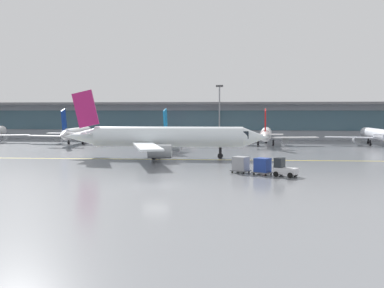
% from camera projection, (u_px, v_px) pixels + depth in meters
% --- Properties ---
extents(ground_plane, '(400.00, 400.00, 0.00)m').
position_uv_depth(ground_plane, '(156.00, 186.00, 46.13)').
color(ground_plane, slate).
extents(taxiway_centreline_stripe, '(109.92, 4.81, 0.01)m').
position_uv_depth(taxiway_centreline_stripe, '(166.00, 159.00, 71.29)').
color(taxiway_centreline_stripe, yellow).
rests_on(taxiway_centreline_stripe, ground_plane).
extents(terminal_concourse, '(168.79, 11.00, 9.60)m').
position_uv_depth(terminal_concourse, '(215.00, 120.00, 124.30)').
color(terminal_concourse, '#8C939E').
rests_on(terminal_concourse, ground_plane).
extents(gate_airplane_1, '(22.00, 23.74, 7.86)m').
position_uv_depth(gate_airplane_1, '(77.00, 133.00, 105.06)').
color(gate_airplane_1, white).
rests_on(gate_airplane_1, ground_plane).
extents(gate_airplane_2, '(22.06, 23.72, 7.86)m').
position_uv_depth(gate_airplane_2, '(175.00, 134.00, 101.64)').
color(gate_airplane_2, silver).
rests_on(gate_airplane_2, ground_plane).
extents(gate_airplane_3, '(22.05, 23.73, 7.86)m').
position_uv_depth(gate_airplane_3, '(266.00, 134.00, 100.57)').
color(gate_airplane_3, white).
rests_on(gate_airplane_3, ground_plane).
extents(gate_airplane_4, '(22.07, 23.69, 7.86)m').
position_uv_depth(gate_airplane_4, '(377.00, 134.00, 99.52)').
color(gate_airplane_4, silver).
rests_on(gate_airplane_4, ground_plane).
extents(taxiing_regional_jet, '(32.39, 30.12, 10.73)m').
position_uv_depth(taxiing_regional_jet, '(166.00, 138.00, 73.07)').
color(taxiing_regional_jet, white).
rests_on(taxiing_regional_jet, ground_plane).
extents(baggage_tug, '(2.95, 2.50, 2.10)m').
position_uv_depth(baggage_tug, '(284.00, 169.00, 52.66)').
color(baggage_tug, silver).
rests_on(baggage_tug, ground_plane).
extents(cargo_dolly_lead, '(2.60, 2.39, 1.94)m').
position_uv_depth(cargo_dolly_lead, '(263.00, 166.00, 54.15)').
color(cargo_dolly_lead, '#595B60').
rests_on(cargo_dolly_lead, ground_plane).
extents(cargo_dolly_trailing, '(2.60, 2.39, 1.94)m').
position_uv_depth(cargo_dolly_trailing, '(241.00, 164.00, 55.77)').
color(cargo_dolly_trailing, '#595B60').
rests_on(cargo_dolly_trailing, ground_plane).
extents(apron_light_mast_1, '(1.80, 0.36, 13.79)m').
position_uv_depth(apron_light_mast_1, '(219.00, 110.00, 116.45)').
color(apron_light_mast_1, gray).
rests_on(apron_light_mast_1, ground_plane).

